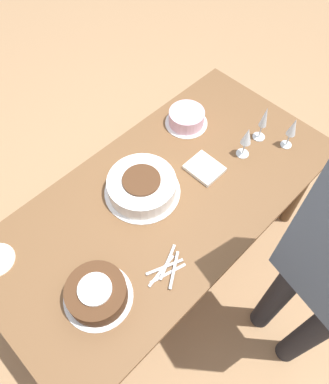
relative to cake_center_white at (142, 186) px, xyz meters
name	(u,v)px	position (x,y,z in m)	size (l,w,h in m)	color
ground_plane	(164,260)	(0.05, -0.10, -0.81)	(12.00, 12.00, 0.00)	#A87F56
dining_table	(164,209)	(0.05, -0.10, -0.15)	(1.77, 0.88, 0.76)	brown
cake_center_white	(142,186)	(0.00, 0.00, 0.00)	(0.37, 0.37, 0.10)	white
cake_front_chocolate	(97,293)	(-0.48, -0.25, 0.00)	(0.28, 0.28, 0.11)	white
cake_back_decorated	(187,118)	(0.47, 0.15, -0.01)	(0.23, 0.23, 0.09)	white
wine_glass_near	(264,119)	(0.67, -0.19, 0.09)	(0.07, 0.07, 0.21)	silver
wine_glass_far	(247,138)	(0.52, -0.20, 0.08)	(0.07, 0.07, 0.19)	silver
wine_glass_extra	(293,128)	(0.73, -0.32, 0.08)	(0.06, 0.06, 0.19)	silver
fork_pile	(167,268)	(-0.20, -0.36, -0.04)	(0.21, 0.14, 0.01)	silver
napkin_stack	(204,168)	(0.31, -0.12, -0.04)	(0.14, 0.17, 0.02)	silver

